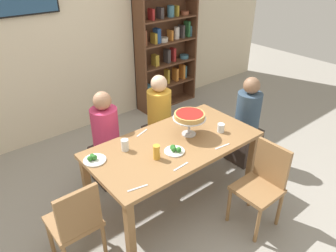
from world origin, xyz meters
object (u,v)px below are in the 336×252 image
(salad_plate_near_diner, at_px, (94,159))
(cutlery_spare_fork, at_px, (142,133))
(water_glass_clear_far, at_px, (125,145))
(bookshelf, at_px, (165,38))
(cutlery_fork_near, at_px, (184,119))
(cutlery_fork_far, at_px, (138,188))
(chair_near_right, at_px, (262,182))
(chair_head_west, at_px, (76,221))
(dining_table, at_px, (174,150))
(diner_far_right, at_px, (159,124))
(beer_glass_amber_tall, at_px, (157,152))
(water_glass_clear_near, at_px, (221,128))
(diner_head_east, at_px, (246,127))
(diner_far_left, at_px, (107,145))
(deep_dish_pizza_stand, at_px, (189,117))
(cutlery_knife_far, at_px, (181,167))
(salad_plate_far_diner, at_px, (175,150))
(cutlery_knife_near, at_px, (222,146))

(salad_plate_near_diner, distance_m, cutlery_spare_fork, 0.65)
(water_glass_clear_far, bearing_deg, bookshelf, 42.68)
(cutlery_fork_near, xyz_separation_m, cutlery_fork_far, (-1.10, -0.66, 0.00))
(chair_near_right, bearing_deg, chair_head_west, 67.33)
(dining_table, bearing_deg, diner_far_right, 62.55)
(bookshelf, bearing_deg, chair_near_right, -110.55)
(bookshelf, distance_m, cutlery_fork_near, 2.06)
(dining_table, height_order, beer_glass_amber_tall, beer_glass_amber_tall)
(bookshelf, relative_size, salad_plate_near_diner, 10.46)
(diner_far_right, height_order, water_glass_clear_near, diner_far_right)
(diner_head_east, xyz_separation_m, diner_far_left, (-1.57, 0.74, 0.00))
(diner_far_left, xyz_separation_m, cutlery_fork_far, (-0.31, -1.08, 0.25))
(diner_far_left, height_order, water_glass_clear_near, diner_far_left)
(dining_table, bearing_deg, deep_dish_pizza_stand, 7.20)
(chair_head_west, distance_m, cutlery_knife_far, 1.00)
(dining_table, xyz_separation_m, cutlery_fork_near, (0.42, 0.32, 0.09))
(diner_head_east, bearing_deg, chair_head_west, 2.69)
(chair_near_right, xyz_separation_m, salad_plate_far_diner, (-0.57, 0.65, 0.28))
(chair_near_right, bearing_deg, dining_table, 30.62)
(bookshelf, bearing_deg, chair_head_west, -141.52)
(cutlery_fork_far, relative_size, cutlery_knife_far, 1.00)
(bookshelf, xyz_separation_m, salad_plate_far_diner, (-1.61, -2.14, -0.40))
(salad_plate_near_diner, relative_size, cutlery_knife_near, 1.18)
(salad_plate_near_diner, xyz_separation_m, salad_plate_far_diner, (0.67, -0.36, 0.00))
(diner_head_east, relative_size, deep_dish_pizza_stand, 3.32)
(dining_table, xyz_separation_m, diner_far_right, (0.39, 0.75, -0.16))
(salad_plate_far_diner, xyz_separation_m, beer_glass_amber_tall, (-0.20, 0.02, 0.05))
(cutlery_fork_far, bearing_deg, salad_plate_near_diner, 111.14)
(diner_head_east, height_order, deep_dish_pizza_stand, diner_head_east)
(chair_head_west, relative_size, salad_plate_far_diner, 4.34)
(diner_head_east, height_order, cutlery_fork_near, diner_head_east)
(chair_head_west, relative_size, cutlery_fork_far, 4.83)
(chair_near_right, height_order, cutlery_fork_far, chair_near_right)
(water_glass_clear_far, bearing_deg, dining_table, -23.70)
(salad_plate_far_diner, bearing_deg, salad_plate_near_diner, 151.79)
(dining_table, distance_m, salad_plate_far_diner, 0.20)
(cutlery_knife_near, bearing_deg, diner_far_right, 93.51)
(diner_head_east, xyz_separation_m, water_glass_clear_far, (-1.65, 0.19, 0.31))
(deep_dish_pizza_stand, bearing_deg, cutlery_knife_near, -75.68)
(salad_plate_far_diner, relative_size, cutlery_fork_near, 1.11)
(salad_plate_far_diner, height_order, cutlery_fork_near, salad_plate_far_diner)
(dining_table, relative_size, cutlery_fork_near, 9.75)
(water_glass_clear_near, xyz_separation_m, cutlery_fork_near, (-0.11, 0.47, -0.04))
(cutlery_fork_near, bearing_deg, dining_table, 17.24)
(water_glass_clear_near, xyz_separation_m, cutlery_knife_near, (-0.20, -0.21, -0.04))
(diner_head_east, xyz_separation_m, cutlery_fork_far, (-1.88, -0.35, 0.25))
(dining_table, xyz_separation_m, cutlery_knife_near, (0.32, -0.36, 0.09))
(bookshelf, bearing_deg, cutlery_fork_near, -122.76)
(water_glass_clear_far, distance_m, cutlery_knife_far, 0.60)
(diner_far_right, relative_size, deep_dish_pizza_stand, 3.32)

